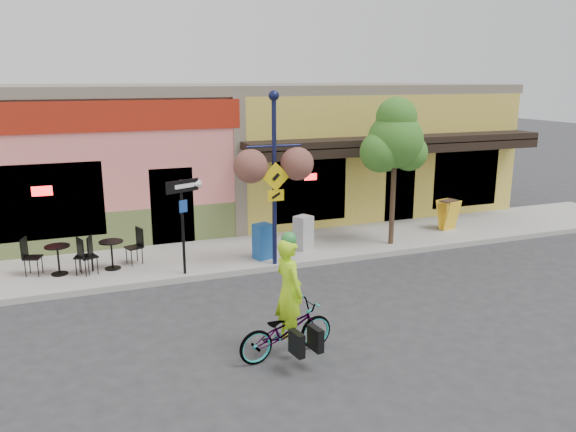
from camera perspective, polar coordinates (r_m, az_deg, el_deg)
The scene contains 14 objects.
ground at distance 14.07m, azimuth 3.17°, elevation -5.78°, with size 90.00×90.00×0.00m, color #2D2D30.
sidewalk at distance 15.79m, azimuth 0.21°, elevation -3.25°, with size 24.00×3.00×0.15m, color #9E9B93.
curb at distance 14.52m, azimuth 2.29°, elevation -4.82°, with size 24.00×0.12×0.15m, color #A8A59E.
building at distance 20.47m, azimuth -5.41°, elevation 6.87°, with size 18.20×8.20×4.50m, color #F07C76, non-canonical shape.
bicycle at distance 9.91m, azimuth -0.17°, elevation -11.53°, with size 0.63×1.81×0.95m, color maroon.
cyclist_rider at distance 9.74m, azimuth 0.10°, elevation -9.02°, with size 0.68×0.45×1.88m, color #BBFF1A.
lamp_post at distance 13.72m, azimuth -1.40°, elevation 3.69°, with size 1.37×0.55×4.31m, color #13173C, non-canonical shape.
one_way_sign at distance 13.44m, azimuth -10.64°, elevation -1.16°, with size 0.88×0.19×2.29m, color black, non-canonical shape.
cafe_set_left at distance 14.42m, azimuth -22.33°, elevation -3.76°, with size 1.55×0.78×0.93m, color black, non-canonical shape.
cafe_set_right at distance 14.39m, azimuth -17.48°, elevation -3.39°, with size 1.55×0.77×0.93m, color black, non-canonical shape.
newspaper_box_blue at distance 14.53m, azimuth -2.60°, elevation -2.58°, with size 0.42×0.37×0.93m, color #194F98, non-canonical shape.
newspaper_box_grey at distance 15.29m, azimuth 1.56°, elevation -1.72°, with size 0.44×0.39×0.93m, color #AFAFAF, non-canonical shape.
street_tree at distance 15.76m, azimuth 10.71°, elevation 4.48°, with size 1.62×1.62×4.14m, color #3D7A26, non-canonical shape.
sandwich_board at distance 17.89m, azimuth 16.36°, elevation 0.02°, with size 0.56×0.41×0.93m, color yellow, non-canonical shape.
Camera 1 is at (-5.47, -12.07, 4.73)m, focal length 35.00 mm.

